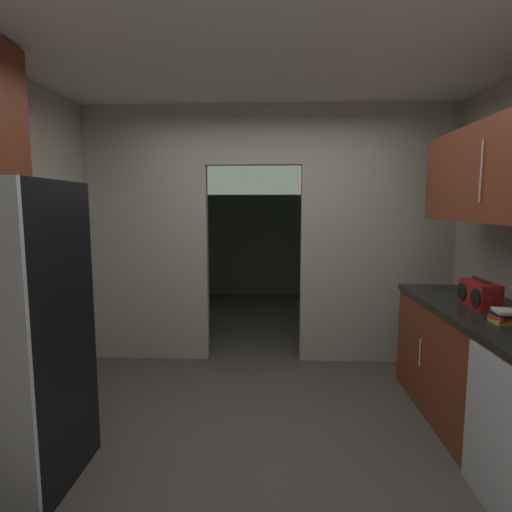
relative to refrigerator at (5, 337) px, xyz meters
name	(u,v)px	position (x,y,z in m)	size (l,w,h in m)	color
ground	(264,450)	(1.48, 0.37, -0.89)	(20.00, 20.00, 0.00)	#47423D
kitchen_overhead_slab	(266,60)	(1.48, 0.88, 1.78)	(4.19, 7.39, 0.06)	silver
kitchen_partition	(271,229)	(1.52, 2.06, 0.51)	(3.79, 0.12, 2.64)	#ADA899
adjoining_room_shell	(269,226)	(1.48, 4.30, 0.43)	(3.79, 3.32, 2.64)	slate
refrigerator	(5,337)	(0.00, 0.00, 0.00)	(0.73, 0.76, 1.77)	black
lower_cabinet_run	(495,381)	(3.03, 0.50, -0.43)	(0.68, 2.16, 0.91)	maroon
dishwasher	(492,434)	(2.70, -0.11, -0.46)	(0.02, 0.56, 0.85)	#B7BABC
upper_cabinet_counterside	(511,171)	(3.03, 0.50, 0.97)	(0.36, 1.95, 0.66)	maroon
boombox	(479,295)	(3.00, 0.71, 0.12)	(0.16, 0.35, 0.21)	maroon
book_stack	(504,316)	(2.96, 0.31, 0.07)	(0.15, 0.17, 0.08)	gold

